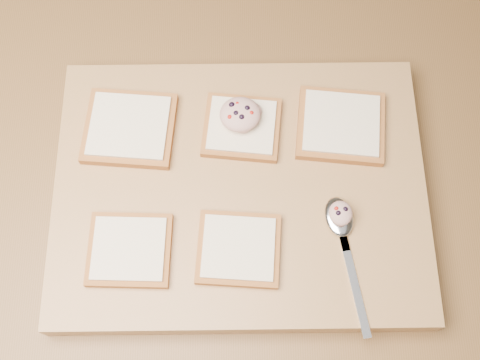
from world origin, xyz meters
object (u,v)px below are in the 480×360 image
object	(u,v)px
bread_far_center	(242,127)
tuna_salad_dollop	(240,114)
spoon	(341,227)
cutting_board	(240,190)

from	to	relation	value
bread_far_center	tuna_salad_dollop	bearing A→B (deg)	102.56
bread_far_center	tuna_salad_dollop	xyz separation A→B (m)	(-0.00, 0.01, 0.02)
tuna_salad_dollop	spoon	xyz separation A→B (m)	(0.14, -0.16, -0.02)
bread_far_center	tuna_salad_dollop	size ratio (longest dim) A/B	2.04
bread_far_center	spoon	distance (m)	0.20
cutting_board	bread_far_center	xyz separation A→B (m)	(0.00, 0.09, 0.03)
bread_far_center	spoon	bearing A→B (deg)	-48.63
cutting_board	spoon	bearing A→B (deg)	-25.11
cutting_board	spoon	xyz separation A→B (m)	(0.14, -0.06, 0.03)
cutting_board	bread_far_center	world-z (taller)	bread_far_center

